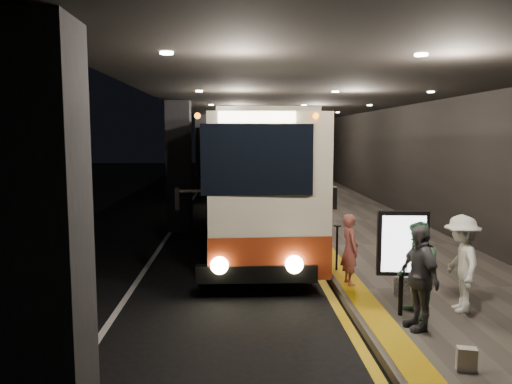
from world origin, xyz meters
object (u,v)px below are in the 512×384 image
object	(u,v)px
info_sign	(403,245)
passenger_waiting_grey	(419,277)
coach_main	(249,183)
passenger_waiting_green	(418,270)
bag_plain	(467,359)
stanchion_post	(337,248)
passenger_boarding	(350,249)
passenger_waiting_white	(461,263)
coach_second	(247,159)
bag_polka	(401,286)

from	to	relation	value
info_sign	passenger_waiting_grey	bearing A→B (deg)	-77.43
coach_main	passenger_waiting_green	world-z (taller)	coach_main
passenger_waiting_green	bag_plain	xyz separation A→B (m)	(-0.03, -1.96, -0.68)
bag_plain	stanchion_post	bearing A→B (deg)	98.46
stanchion_post	passenger_boarding	bearing A→B (deg)	-87.37
stanchion_post	coach_main	bearing A→B (deg)	114.22
passenger_waiting_grey	stanchion_post	distance (m)	3.58
passenger_waiting_white	info_sign	distance (m)	1.20
stanchion_post	info_sign	bearing A→B (deg)	-79.57
passenger_waiting_white	info_sign	world-z (taller)	info_sign
coach_second	passenger_boarding	world-z (taller)	coach_second
coach_main	passenger_boarding	distance (m)	5.77
bag_polka	passenger_waiting_green	bearing A→B (deg)	-96.81
passenger_waiting_green	coach_main	bearing A→B (deg)	-170.86
passenger_waiting_green	passenger_waiting_grey	world-z (taller)	passenger_waiting_grey
coach_main	bag_polka	size ratio (longest dim) A/B	32.37
info_sign	bag_plain	bearing A→B (deg)	-79.67
passenger_waiting_white	bag_polka	bearing A→B (deg)	-132.56
bag_plain	stanchion_post	xyz separation A→B (m)	(-0.74, 4.98, 0.37)
coach_main	passenger_waiting_grey	size ratio (longest dim) A/B	7.07
passenger_waiting_white	passenger_waiting_grey	bearing A→B (deg)	-45.31
passenger_waiting_white	bag_polka	xyz separation A→B (m)	(-0.75, 0.91, -0.68)
passenger_waiting_green	coach_second	bearing A→B (deg)	175.35
coach_main	passenger_waiting_white	xyz separation A→B (m)	(3.58, -6.99, -0.78)
passenger_waiting_white	passenger_boarding	bearing A→B (deg)	-127.55
bag_plain	bag_polka	bearing A→B (deg)	86.85
passenger_waiting_green	stanchion_post	distance (m)	3.13
coach_second	bag_plain	distance (m)	23.53
passenger_waiting_green	passenger_waiting_grey	distance (m)	0.51
bag_polka	bag_plain	distance (m)	3.16
coach_main	stanchion_post	bearing A→B (deg)	-68.37
passenger_waiting_grey	passenger_waiting_green	bearing A→B (deg)	151.64
passenger_waiting_grey	info_sign	size ratio (longest dim) A/B	0.93
bag_plain	stanchion_post	size ratio (longest dim) A/B	0.30
coach_main	info_sign	bearing A→B (deg)	-73.71
coach_main	passenger_waiting_white	size ratio (longest dim) A/B	6.98
passenger_boarding	bag_polka	distance (m)	1.27
passenger_waiting_white	coach_main	bearing A→B (deg)	-144.87
passenger_waiting_green	passenger_waiting_white	size ratio (longest dim) A/B	0.97
passenger_boarding	info_sign	distance (m)	1.95
coach_second	info_sign	size ratio (longest dim) A/B	6.70
passenger_waiting_grey	info_sign	world-z (taller)	info_sign
bag_plain	info_sign	distance (m)	2.34
coach_second	passenger_waiting_white	world-z (taller)	coach_second
bag_polka	bag_plain	bearing A→B (deg)	-93.15
passenger_boarding	info_sign	bearing A→B (deg)	-172.70
coach_main	bag_polka	xyz separation A→B (m)	(2.83, -6.08, -1.45)
passenger_boarding	bag_plain	world-z (taller)	passenger_boarding
bag_polka	stanchion_post	bearing A→B (deg)	116.60
passenger_boarding	passenger_waiting_grey	xyz separation A→B (m)	(0.57, -2.42, 0.11)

